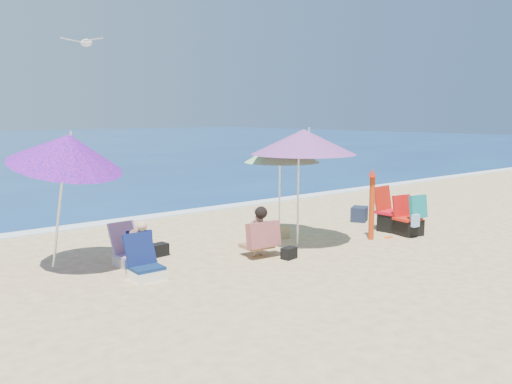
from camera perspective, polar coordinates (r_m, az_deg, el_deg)
ground at (r=9.63m, az=5.19°, el=-6.99°), size 120.00×120.00×0.00m
foam at (r=13.65m, az=-9.97°, el=-2.46°), size 120.00×0.50×0.04m
umbrella_turquoise at (r=10.13m, az=5.08°, el=5.33°), size 2.63×2.63×2.29m
umbrella_striped at (r=10.85m, az=2.79°, el=4.34°), size 1.84×1.84×2.05m
umbrella_blue at (r=8.85m, az=-19.42°, el=4.19°), size 2.15×2.20×2.41m
furled_umbrella at (r=11.06m, az=12.22°, el=-0.92°), size 0.20×0.18×1.46m
chair_navy at (r=8.58m, az=-11.68°, el=-7.80°), size 0.51×0.63×0.68m
chair_rainbow at (r=9.37m, az=-13.26°, el=-6.43°), size 0.53×0.64×0.70m
camp_chair_left at (r=12.09m, az=14.17°, el=-2.67°), size 0.60×0.63×0.97m
camp_chair_right at (r=11.72m, az=16.06°, el=-2.95°), size 0.59×0.63×0.88m
person_center at (r=9.56m, az=0.38°, el=-4.31°), size 0.65×0.59×0.92m
person_left at (r=8.89m, az=-12.57°, el=-6.06°), size 0.68×0.73×0.79m
bag_black_a at (r=9.86m, az=-10.28°, el=-6.06°), size 0.33×0.26×0.22m
bag_tan at (r=11.08m, az=2.74°, el=-4.27°), size 0.35×0.30×0.25m
bag_navy_b at (r=13.04m, az=10.93°, el=-2.31°), size 0.57×0.53×0.34m
bag_black_b at (r=9.53m, az=3.53°, el=-6.50°), size 0.29×0.22×0.20m
orange_item at (r=11.44m, az=13.91°, el=-4.69°), size 0.19×0.09×0.03m
seagull at (r=9.93m, az=-17.65°, el=14.91°), size 0.61×0.63×0.13m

